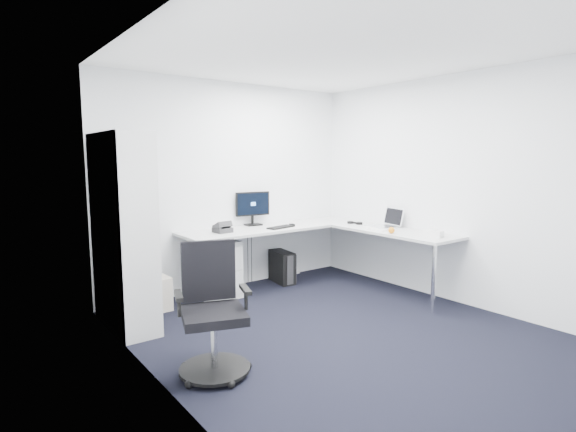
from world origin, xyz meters
TOP-DOWN VIEW (x-y plane):
  - ground at (0.00, 0.00)m, footprint 4.20×4.20m
  - ceiling at (0.00, 0.00)m, footprint 4.20×4.20m
  - wall_back at (0.00, 2.10)m, footprint 3.60×0.02m
  - wall_left at (-1.80, 0.00)m, footprint 0.02×4.20m
  - wall_right at (1.80, 0.00)m, footprint 0.02×4.20m
  - l_desk at (0.55, 1.40)m, footprint 2.78×1.56m
  - drawer_pedestal at (-0.40, 1.83)m, footprint 0.46×0.58m
  - bookshelf at (-1.62, 1.45)m, footprint 0.38×0.99m
  - task_chair at (-1.40, -0.02)m, footprint 0.75×0.75m
  - black_pc_tower at (0.63, 1.82)m, footprint 0.26×0.47m
  - beige_pc_tower at (-1.15, 1.81)m, footprint 0.20×0.41m
  - power_strip at (0.95, 2.06)m, footprint 0.35×0.10m
  - monitor at (0.28, 2.00)m, footprint 0.51×0.22m
  - black_keyboard at (0.44, 1.59)m, footprint 0.42×0.22m
  - mouse at (0.66, 1.64)m, footprint 0.08×0.11m
  - desk_phone at (-0.34, 1.74)m, footprint 0.21×0.21m
  - laptop at (1.51, 0.83)m, footprint 0.43×0.43m
  - white_keyboard at (1.35, 0.78)m, footprint 0.18×0.41m
  - headphones at (1.47, 1.26)m, footprint 0.18×0.23m
  - orange_fruit at (1.26, 0.43)m, footprint 0.08×0.08m
  - tissue_box at (1.46, -0.01)m, footprint 0.14×0.23m

SIDE VIEW (x-z plane):
  - ground at x=0.00m, z-range 0.00..0.00m
  - power_strip at x=0.95m, z-range 0.00..0.04m
  - beige_pc_tower at x=-1.15m, z-range 0.00..0.38m
  - black_pc_tower at x=0.63m, z-range 0.00..0.44m
  - drawer_pedestal at x=-0.40m, z-range 0.00..0.71m
  - l_desk at x=0.55m, z-range 0.00..0.81m
  - task_chair at x=-1.40m, z-range 0.00..1.05m
  - white_keyboard at x=1.35m, z-range 0.81..0.83m
  - black_keyboard at x=0.44m, z-range 0.81..0.83m
  - mouse at x=0.66m, z-range 0.81..0.84m
  - headphones at x=1.47m, z-range 0.81..0.87m
  - tissue_box at x=1.46m, z-range 0.81..0.89m
  - orange_fruit at x=1.26m, z-range 0.81..0.89m
  - desk_phone at x=-0.34m, z-range 0.81..0.95m
  - laptop at x=1.51m, z-range 0.81..1.07m
  - bookshelf at x=-1.62m, z-range 0.00..1.97m
  - monitor at x=0.28m, z-range 0.81..1.28m
  - wall_back at x=0.00m, z-range 0.00..2.70m
  - wall_left at x=-1.80m, z-range 0.00..2.70m
  - wall_right at x=1.80m, z-range 0.00..2.70m
  - ceiling at x=0.00m, z-range 2.70..2.70m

